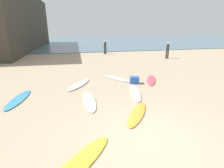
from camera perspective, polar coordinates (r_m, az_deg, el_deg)
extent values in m
plane|color=tan|center=(5.41, 12.07, -17.64)|extent=(120.00, 120.00, 0.00)
cube|color=slate|center=(43.16, -10.75, 13.77)|extent=(120.00, 40.00, 0.08)
ellipsoid|color=#EFEEBF|center=(8.73, 7.71, -2.70)|extent=(1.07, 2.56, 0.09)
ellipsoid|color=silver|center=(9.96, -11.00, -0.21)|extent=(1.67, 2.23, 0.09)
ellipsoid|color=#4396D1|center=(8.92, -28.86, -4.49)|extent=(0.97, 2.45, 0.07)
ellipsoid|color=orange|center=(6.65, 8.46, -9.77)|extent=(1.59, 2.03, 0.07)
ellipsoid|color=#DE4A5A|center=(10.97, 13.00, 1.34)|extent=(1.52, 2.32, 0.07)
ellipsoid|color=yellow|center=(4.56, -11.63, -25.10)|extent=(2.18, 2.26, 0.06)
ellipsoid|color=white|center=(7.74, -7.72, -5.53)|extent=(0.59, 2.37, 0.08)
ellipsoid|color=white|center=(11.01, 1.67, 1.87)|extent=(1.51, 1.96, 0.08)
cylinder|color=black|center=(19.62, 18.21, 9.31)|extent=(0.14, 0.14, 0.81)
cylinder|color=black|center=(19.53, 17.67, 9.32)|extent=(0.14, 0.14, 0.81)
cylinder|color=black|center=(19.49, 18.16, 11.46)|extent=(0.31, 0.31, 0.67)
sphere|color=beige|center=(19.45, 18.29, 12.77)|extent=(0.22, 0.22, 0.22)
cylinder|color=black|center=(21.92, -2.05, 10.99)|extent=(0.14, 0.14, 0.78)
cylinder|color=black|center=(21.85, -2.55, 10.96)|extent=(0.14, 0.14, 0.78)
cylinder|color=black|center=(21.81, -2.32, 12.84)|extent=(0.32, 0.32, 0.65)
sphere|color=tan|center=(21.77, -2.34, 13.96)|extent=(0.21, 0.21, 0.21)
cube|color=#2D56B2|center=(10.15, 7.52, 1.29)|extent=(0.61, 0.55, 0.41)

